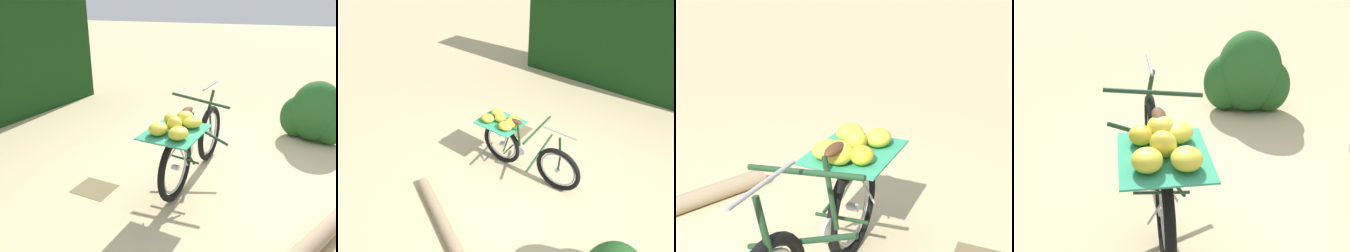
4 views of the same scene
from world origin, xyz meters
TOP-DOWN VIEW (x-y plane):
  - ground_plane at (0.00, 0.00)m, footprint 60.00×60.00m
  - bicycle at (-0.27, -0.43)m, footprint 0.71×1.78m
  - shrub_cluster at (0.97, 1.52)m, footprint 0.97×0.66m

SIDE VIEW (x-z plane):
  - ground_plane at x=0.00m, z-range 0.00..0.00m
  - shrub_cluster at x=0.97m, z-range -0.05..0.86m
  - bicycle at x=-0.27m, z-range -0.01..1.03m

